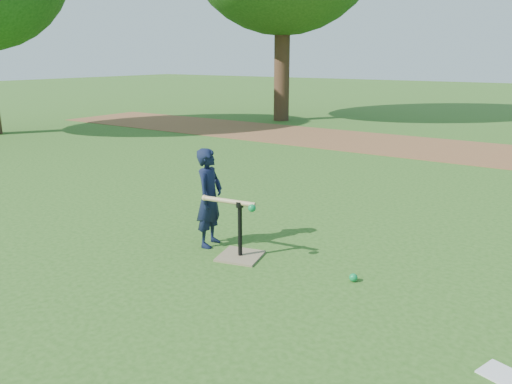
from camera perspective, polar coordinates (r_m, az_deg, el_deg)
The scene contains 7 objects.
ground at distance 5.37m, azimuth 2.13°, elevation -7.36°, with size 80.00×80.00×0.00m, color #285116.
dirt_strip at distance 12.18m, azimuth 21.26°, elevation 4.50°, with size 24.00×3.00×0.01m, color brown.
child at distance 5.53m, azimuth -5.34°, elevation -0.66°, with size 0.40×0.26×1.11m, color black.
wiffle_ball_ground at distance 4.88m, azimuth 11.07°, elevation -9.57°, with size 0.08×0.08×0.08m, color #0B813C.
clipboard at distance 3.91m, azimuth 26.58°, elevation -18.30°, with size 0.30×0.23×0.01m, color silver.
batting_tee at distance 5.31m, azimuth -1.82°, elevation -6.33°, with size 0.52×0.52×0.61m.
swing_action at distance 5.18m, azimuth -2.85°, elevation -1.20°, with size 0.69×0.15×0.08m.
Camera 1 is at (2.61, -4.21, 2.07)m, focal length 35.00 mm.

